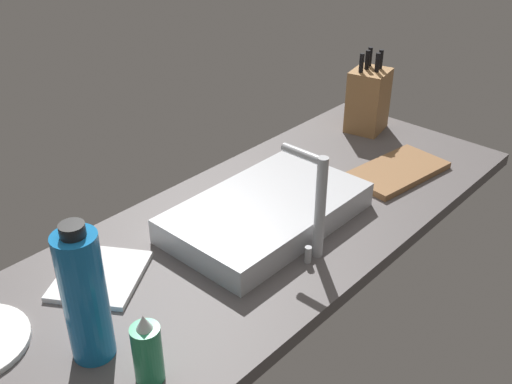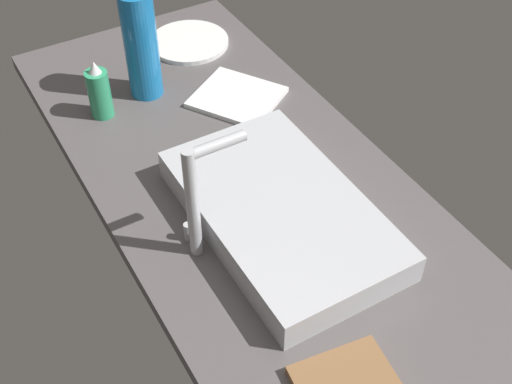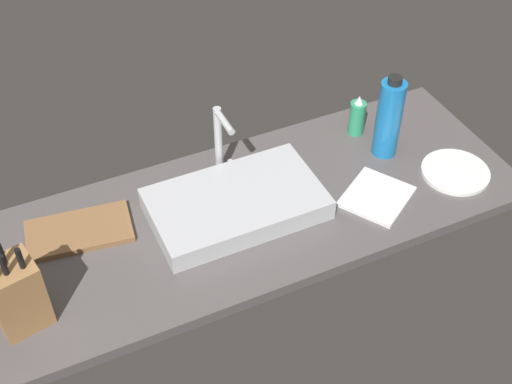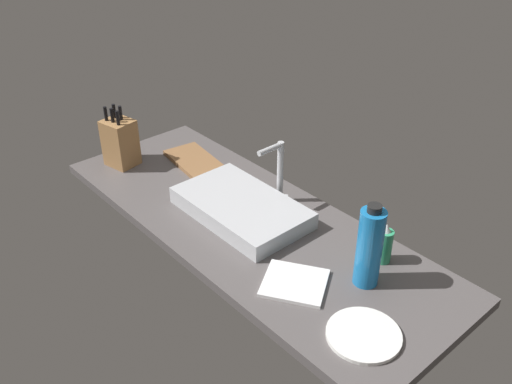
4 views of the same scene
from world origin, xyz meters
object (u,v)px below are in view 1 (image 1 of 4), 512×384
object	(u,v)px
knife_block	(368,100)
water_bottle	(85,296)
soap_bottle	(147,352)
sink_basin	(267,212)
faucet	(316,200)
cutting_board	(397,171)
dish_towel	(100,276)

from	to	relation	value
knife_block	water_bottle	xyz separation A→B (cm)	(116.06, 17.51, 3.14)
soap_bottle	water_bottle	world-z (taller)	water_bottle
sink_basin	knife_block	size ratio (longest dim) A/B	1.91
faucet	knife_block	distance (cm)	71.20
cutting_board	water_bottle	size ratio (longest dim) A/B	1.03
water_bottle	soap_bottle	bearing A→B (deg)	103.48
sink_basin	dish_towel	distance (cm)	41.79
soap_bottle	knife_block	bearing A→B (deg)	-165.22
soap_bottle	dish_towel	xyz separation A→B (cm)	(-10.47, -29.59, -5.65)
sink_basin	soap_bottle	distance (cm)	53.29
sink_basin	soap_bottle	world-z (taller)	soap_bottle
water_bottle	dish_towel	bearing A→B (deg)	-127.86
dish_towel	soap_bottle	bearing A→B (deg)	70.52
sink_basin	dish_towel	size ratio (longest dim) A/B	2.56
faucet	knife_block	world-z (taller)	knife_block
cutting_board	dish_towel	xyz separation A→B (cm)	(83.13, -22.96, -0.30)
knife_block	dish_towel	size ratio (longest dim) A/B	1.34
dish_towel	cutting_board	bearing A→B (deg)	164.56
cutting_board	soap_bottle	distance (cm)	93.98
water_bottle	cutting_board	bearing A→B (deg)	176.63
knife_block	cutting_board	size ratio (longest dim) A/B	0.88
faucet	dish_towel	size ratio (longest dim) A/B	1.30
faucet	soap_bottle	xyz separation A→B (cm)	(48.02, 1.28, -8.02)
water_bottle	dish_towel	xyz separation A→B (cm)	(-13.42, -17.27, -12.69)
faucet	dish_towel	world-z (taller)	faucet
faucet	cutting_board	world-z (taller)	faucet
faucet	dish_towel	xyz separation A→B (cm)	(37.55, -28.31, -13.68)
sink_basin	soap_bottle	xyz separation A→B (cm)	(50.32, 17.26, 3.08)
cutting_board	water_bottle	bearing A→B (deg)	-3.37
dish_towel	water_bottle	bearing A→B (deg)	52.14
dish_towel	faucet	bearing A→B (deg)	142.99
cutting_board	water_bottle	distance (cm)	97.51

